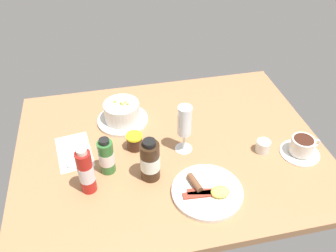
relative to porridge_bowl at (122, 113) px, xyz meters
The scene contains 11 objects.
ground_plane 24.30cm from the porridge_bowl, 130.01° to the left, with size 110.00×84.00×3.00cm, color #A8754C.
porridge_bowl is the anchor object (origin of this frame).
cutlery_setting 24.08cm from the porridge_bowl, 36.78° to the left, with size 14.08×20.32×0.90cm.
coffee_cup 67.19cm from the porridge_bowl, 152.29° to the left, with size 13.83×13.83×6.64cm.
creamer_jug 54.26cm from the porridge_bowl, 149.89° to the left, with size 5.00×5.87×5.10cm.
wine_glass 29.36cm from the porridge_bowl, 133.90° to the left, with size 6.24×6.24×18.65cm.
jam_jar 16.33cm from the porridge_bowl, 99.11° to the left, with size 5.97×5.97×5.94cm.
sauce_bottle_green 26.36cm from the porridge_bowl, 73.00° to the left, with size 5.18×5.18×13.84cm.
sauce_bottle_brown 31.52cm from the porridge_bowl, 100.69° to the left, with size 6.43×6.43×15.76cm.
sauce_bottle_red 35.30cm from the porridge_bowl, 66.13° to the left, with size 4.92×4.92×17.40cm.
breakfast_plate 47.23cm from the porridge_bowl, 117.85° to the left, with size 22.52×22.52×3.70cm.
Camera 1 is at (20.04, 89.73, 86.68)cm, focal length 37.13 mm.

